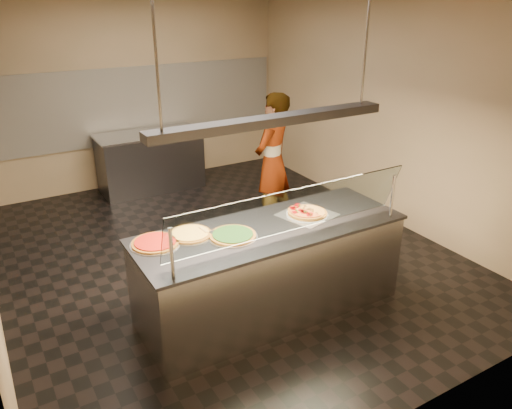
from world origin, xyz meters
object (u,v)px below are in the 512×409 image
prep_table (151,161)px  worker (273,162)px  pizza_spinach (232,235)px  pizza_spatula (209,231)px  sneeze_guard (292,211)px  half_pizza_pepperoni (299,213)px  serving_counter (270,270)px  perforated_tray (307,214)px  pizza_cheese (190,234)px  heat_lamp_housing (272,121)px  half_pizza_sausage (314,210)px  pizza_tomato (155,243)px

prep_table → worker: 2.40m
pizza_spinach → pizza_spatula: bearing=133.0°
sneeze_guard → half_pizza_pepperoni: sneeze_guard is taller
sneeze_guard → pizza_spatula: 0.81m
serving_counter → pizza_spatula: (-0.56, 0.17, 0.49)m
perforated_tray → half_pizza_pepperoni: 0.10m
sneeze_guard → pizza_spinach: 0.60m
prep_table → worker: bearing=-66.1°
pizza_cheese → prep_table: (0.86, 3.64, -0.48)m
pizza_spinach → heat_lamp_housing: (0.40, -0.01, 1.00)m
serving_counter → half_pizza_pepperoni: half_pizza_pepperoni is taller
sneeze_guard → heat_lamp_housing: size_ratio=1.03×
serving_counter → pizza_cheese: 0.90m
half_pizza_pepperoni → prep_table: 3.84m
half_pizza_sausage → prep_table: 3.86m
half_pizza_sausage → prep_table: half_pizza_sausage is taller
half_pizza_sausage → pizza_spinach: (-0.95, -0.05, -0.01)m
half_pizza_sausage → pizza_cheese: (-1.28, 0.17, -0.01)m
prep_table → half_pizza_pepperoni: bearing=-86.6°
half_pizza_pepperoni → pizza_spinach: 0.78m
pizza_tomato → perforated_tray: bearing=-6.0°
heat_lamp_housing → perforated_tray: bearing=7.7°
half_pizza_pepperoni → pizza_cheese: size_ratio=1.02×
pizza_tomato → heat_lamp_housing: (1.06, -0.22, 1.01)m
serving_counter → half_pizza_sausage: (0.55, 0.06, 0.49)m
pizza_tomato → heat_lamp_housing: size_ratio=0.19×
half_pizza_pepperoni → perforated_tray: bearing=-0.9°
perforated_tray → worker: 1.77m
serving_counter → sneeze_guard: 0.83m
pizza_cheese → prep_table: 3.77m
half_pizza_pepperoni → heat_lamp_housing: size_ratio=0.19×
pizza_spatula → worker: bearing=42.9°
pizza_spinach → prep_table: pizza_spinach is taller
prep_table → perforated_tray: bearing=-85.2°
pizza_tomato → heat_lamp_housing: 1.48m
pizza_tomato → worker: bearing=34.6°
perforated_tray → pizza_spatula: 1.03m
pizza_spatula → serving_counter: bearing=-17.3°
sneeze_guard → half_pizza_sausage: bearing=36.4°
half_pizza_sausage → pizza_spinach: 0.96m
half_pizza_pepperoni → pizza_cheese: 1.11m
sneeze_guard → pizza_cheese: sneeze_guard is taller
prep_table → pizza_tomato: bearing=-108.2°
sneeze_guard → heat_lamp_housing: 0.80m
perforated_tray → half_pizza_sausage: half_pizza_sausage is taller
pizza_tomato → sneeze_guard: bearing=-28.1°
serving_counter → half_pizza_sausage: size_ratio=6.11×
perforated_tray → heat_lamp_housing: 1.12m
worker → serving_counter: bearing=27.5°
pizza_spatula → heat_lamp_housing: size_ratio=0.10×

